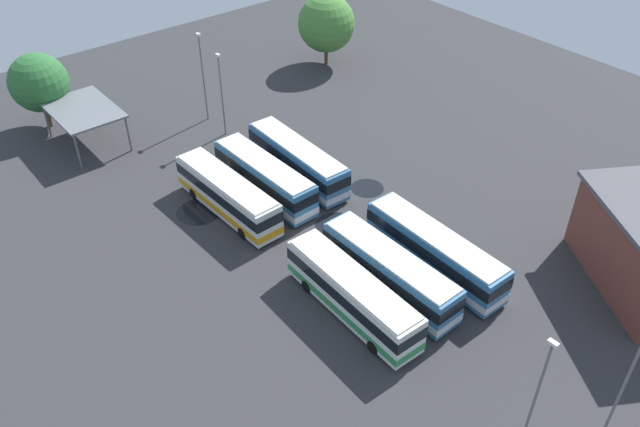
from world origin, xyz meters
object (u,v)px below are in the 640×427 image
(bus_row0_slot0, at_px, (434,251))
(bus_row1_slot1, at_px, (265,177))
(lamp_post_near_entrance, at_px, (623,389))
(tree_northeast, at_px, (326,23))
(bus_row1_slot0, at_px, (297,160))
(bus_row1_slot2, at_px, (228,194))
(lamp_post_mid_lot, at_px, (203,74))
(tree_south_edge, at_px, (39,83))
(lamp_post_by_building, at_px, (538,391))
(bus_row0_slot2, at_px, (352,294))
(lamp_post_far_corner, at_px, (222,92))
(maintenance_shelter, at_px, (83,111))
(bus_row0_slot1, at_px, (389,271))

(bus_row0_slot0, bearing_deg, bus_row1_slot1, 14.56)
(lamp_post_near_entrance, distance_m, tree_northeast, 54.51)
(bus_row1_slot1, bearing_deg, tree_northeast, -50.91)
(bus_row1_slot0, xyz_separation_m, tree_northeast, (17.17, -17.72, 3.25))
(bus_row1_slot2, relative_size, tree_northeast, 1.40)
(bus_row1_slot0, relative_size, tree_northeast, 1.43)
(bus_row1_slot0, bearing_deg, bus_row1_slot1, 95.76)
(lamp_post_mid_lot, bearing_deg, tree_south_edge, 56.05)
(bus_row1_slot0, relative_size, lamp_post_by_building, 1.39)
(lamp_post_near_entrance, bearing_deg, bus_row1_slot0, -6.35)
(bus_row1_slot1, height_order, tree_south_edge, tree_south_edge)
(lamp_post_by_building, bearing_deg, bus_row0_slot2, 2.99)
(bus_row1_slot0, relative_size, tree_south_edge, 1.54)
(bus_row0_slot0, relative_size, lamp_post_mid_lot, 1.32)
(bus_row1_slot2, distance_m, tree_northeast, 31.21)
(bus_row0_slot0, distance_m, tree_south_edge, 42.55)
(lamp_post_far_corner, xyz_separation_m, tree_south_edge, (12.82, 13.09, 0.17))
(bus_row1_slot1, distance_m, lamp_post_far_corner, 11.86)
(bus_row1_slot0, relative_size, lamp_post_mid_lot, 1.29)
(maintenance_shelter, bearing_deg, lamp_post_by_building, -173.49)
(bus_row1_slot2, height_order, lamp_post_near_entrance, lamp_post_near_entrance)
(lamp_post_near_entrance, height_order, tree_south_edge, lamp_post_near_entrance)
(bus_row0_slot0, distance_m, lamp_post_by_building, 15.59)
(bus_row0_slot2, bearing_deg, bus_row1_slot1, -13.21)
(tree_south_edge, bearing_deg, bus_row0_slot1, -165.67)
(bus_row1_slot1, bearing_deg, tree_south_edge, 22.89)
(lamp_post_mid_lot, distance_m, tree_south_edge, 16.11)
(bus_row0_slot1, relative_size, bus_row1_slot2, 1.00)
(lamp_post_mid_lot, distance_m, tree_northeast, 18.55)
(bus_row0_slot2, height_order, bus_row1_slot2, same)
(lamp_post_by_building, xyz_separation_m, tree_northeast, (47.18, -24.55, 0.31))
(bus_row1_slot0, bearing_deg, tree_south_edge, 30.77)
(lamp_post_far_corner, bearing_deg, bus_row0_slot1, 173.55)
(lamp_post_mid_lot, bearing_deg, lamp_post_near_entrance, 176.36)
(lamp_post_far_corner, bearing_deg, bus_row1_slot1, 164.93)
(tree_south_edge, bearing_deg, bus_row1_slot2, -165.48)
(bus_row0_slot1, xyz_separation_m, bus_row1_slot0, (15.91, -3.93, 0.00))
(lamp_post_far_corner, height_order, tree_northeast, lamp_post_far_corner)
(maintenance_shelter, relative_size, lamp_post_far_corner, 0.95)
(lamp_post_near_entrance, bearing_deg, bus_row0_slot1, 0.87)
(bus_row0_slot2, bearing_deg, bus_row0_slot1, -89.02)
(bus_row1_slot1, distance_m, lamp_post_mid_lot, 15.63)
(bus_row0_slot1, bearing_deg, lamp_post_far_corner, -6.45)
(bus_row0_slot2, relative_size, lamp_post_mid_lot, 1.28)
(bus_row1_slot1, relative_size, tree_northeast, 1.38)
(bus_row0_slot0, xyz_separation_m, tree_northeast, (33.61, -17.46, 3.25))
(bus_row1_slot1, relative_size, lamp_post_far_corner, 1.35)
(lamp_post_by_building, distance_m, tree_northeast, 53.19)
(bus_row0_slot2, xyz_separation_m, lamp_post_near_entrance, (-16.98, -3.89, 3.49))
(bus_row0_slot1, distance_m, lamp_post_mid_lot, 30.80)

